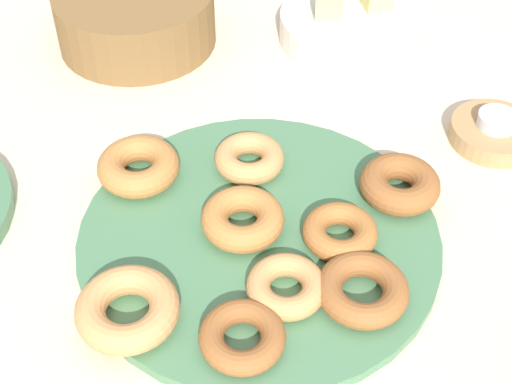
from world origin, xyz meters
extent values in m
plane|color=beige|center=(0.00, 0.00, 0.00)|extent=(2.40, 2.40, 0.00)
cylinder|color=#4C7F56|center=(0.00, 0.00, 0.01)|extent=(0.37, 0.37, 0.01)
torus|color=tan|center=(0.02, -0.08, 0.02)|extent=(0.08, 0.08, 0.02)
torus|color=#BC7A3D|center=(-0.12, 0.10, 0.03)|extent=(0.12, 0.12, 0.03)
torus|color=#995B2D|center=(0.16, 0.04, 0.03)|extent=(0.12, 0.12, 0.03)
torus|color=tan|center=(0.00, 0.10, 0.03)|extent=(0.11, 0.11, 0.03)
torus|color=#BC7A3D|center=(-0.02, 0.01, 0.03)|extent=(0.12, 0.12, 0.03)
torus|color=#AD6B33|center=(0.08, -0.02, 0.02)|extent=(0.09, 0.09, 0.02)
torus|color=#995B2D|center=(0.09, -0.09, 0.03)|extent=(0.11, 0.11, 0.03)
torus|color=#995B2D|center=(-0.03, -0.13, 0.02)|extent=(0.10, 0.10, 0.02)
torus|color=tan|center=(-0.13, -0.09, 0.03)|extent=(0.11, 0.11, 0.03)
cylinder|color=tan|center=(0.29, 0.13, 0.01)|extent=(0.10, 0.10, 0.02)
cylinder|color=silver|center=(0.29, 0.13, 0.03)|extent=(0.05, 0.05, 0.01)
cylinder|color=brown|center=(-0.13, 0.39, 0.04)|extent=(0.30, 0.30, 0.08)
cylinder|color=silver|center=(0.17, 0.36, 0.02)|extent=(0.20, 0.20, 0.04)
cube|color=#DBD67A|center=(0.13, 0.36, 0.06)|extent=(0.04, 0.04, 0.04)
camera|label=1|loc=(-0.06, -0.50, 0.57)|focal=51.16mm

